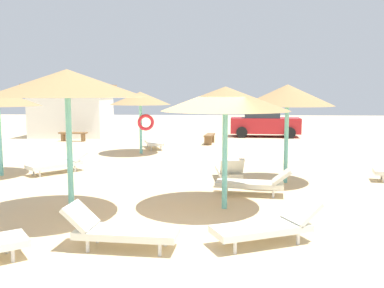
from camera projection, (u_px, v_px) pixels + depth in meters
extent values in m
plane|color=beige|center=(183.00, 220.00, 8.59)|extent=(80.00, 80.00, 0.00)
cylinder|color=#6BC6BC|center=(225.00, 158.00, 9.33)|extent=(0.12, 0.12, 2.29)
cone|color=#9E7A4C|center=(225.00, 99.00, 9.17)|extent=(2.83, 2.83, 0.53)
cylinder|color=#6BC6BC|center=(286.00, 143.00, 12.04)|extent=(0.12, 0.12, 2.31)
cone|color=#9E7A4C|center=(287.00, 95.00, 11.88)|extent=(2.62, 2.62, 0.60)
cylinder|color=#6BC6BC|center=(70.00, 155.00, 8.71)|extent=(0.12, 0.12, 2.60)
cone|color=#9E7A4C|center=(67.00, 83.00, 8.53)|extent=(3.19, 3.19, 0.56)
cylinder|color=#6BC6BC|center=(141.00, 128.00, 17.83)|extent=(0.12, 0.12, 2.18)
cone|color=#9E7A4C|center=(140.00, 98.00, 17.67)|extent=(2.55, 2.55, 0.54)
torus|color=red|center=(146.00, 122.00, 17.79)|extent=(0.71, 0.29, 0.70)
cylinder|color=#6BC6BC|center=(0.00, 139.00, 13.07)|extent=(0.12, 0.12, 2.28)
cube|color=silver|center=(261.00, 229.00, 7.18)|extent=(1.81, 1.27, 0.12)
cube|color=silver|center=(301.00, 211.00, 7.43)|extent=(0.70, 0.78, 0.40)
cylinder|color=silver|center=(284.00, 230.00, 7.62)|extent=(0.06, 0.06, 0.22)
cylinder|color=silver|center=(298.00, 238.00, 7.21)|extent=(0.06, 0.06, 0.22)
cylinder|color=silver|center=(224.00, 238.00, 7.20)|extent=(0.06, 0.06, 0.22)
cylinder|color=silver|center=(235.00, 247.00, 6.79)|extent=(0.06, 0.06, 0.22)
cube|color=silver|center=(228.00, 171.00, 12.43)|extent=(0.81, 1.76, 0.12)
cube|color=silver|center=(232.00, 166.00, 11.61)|extent=(0.68, 0.45, 0.49)
cylinder|color=silver|center=(239.00, 181.00, 11.87)|extent=(0.06, 0.06, 0.22)
cylinder|color=silver|center=(223.00, 181.00, 11.85)|extent=(0.06, 0.06, 0.22)
cylinder|color=silver|center=(233.00, 173.00, 13.06)|extent=(0.06, 0.06, 0.22)
cylinder|color=silver|center=(219.00, 173.00, 13.04)|extent=(0.06, 0.06, 0.22)
cube|color=silver|center=(127.00, 233.00, 6.97)|extent=(1.74, 0.77, 0.12)
cube|color=silver|center=(81.00, 216.00, 7.05)|extent=(0.50, 0.67, 0.43)
cylinder|color=silver|center=(88.00, 245.00, 6.86)|extent=(0.06, 0.06, 0.22)
cylinder|color=silver|center=(97.00, 236.00, 7.29)|extent=(0.06, 0.06, 0.22)
cylinder|color=silver|center=(160.00, 249.00, 6.70)|extent=(0.06, 0.06, 0.22)
cylinder|color=silver|center=(165.00, 240.00, 7.13)|extent=(0.06, 0.06, 0.22)
cube|color=silver|center=(154.00, 143.00, 19.46)|extent=(1.14, 1.81, 0.12)
cube|color=silver|center=(151.00, 137.00, 20.21)|extent=(0.77, 0.70, 0.32)
cylinder|color=silver|center=(147.00, 145.00, 20.00)|extent=(0.06, 0.06, 0.22)
cylinder|color=silver|center=(156.00, 145.00, 20.11)|extent=(0.06, 0.06, 0.22)
cylinder|color=silver|center=(151.00, 148.00, 18.85)|extent=(0.06, 0.06, 0.22)
cylinder|color=silver|center=(161.00, 148.00, 18.96)|extent=(0.06, 0.06, 0.22)
cube|color=silver|center=(54.00, 165.00, 13.51)|extent=(1.61, 1.70, 0.12)
cube|color=silver|center=(77.00, 156.00, 14.05)|extent=(0.83, 0.82, 0.33)
cylinder|color=silver|center=(68.00, 167.00, 14.11)|extent=(0.06, 0.06, 0.22)
cylinder|color=silver|center=(75.00, 169.00, 13.80)|extent=(0.06, 0.06, 0.22)
cylinder|color=silver|center=(34.00, 172.00, 13.27)|extent=(0.06, 0.06, 0.22)
cylinder|color=silver|center=(40.00, 173.00, 12.96)|extent=(0.06, 0.06, 0.22)
cylinder|color=silver|center=(13.00, 255.00, 6.45)|extent=(0.06, 0.06, 0.22)
cylinder|color=silver|center=(7.00, 246.00, 6.81)|extent=(0.06, 0.06, 0.22)
cylinder|color=silver|center=(381.00, 176.00, 12.55)|extent=(0.06, 0.06, 0.22)
cylinder|color=silver|center=(384.00, 179.00, 12.13)|extent=(0.06, 0.06, 0.22)
cube|color=silver|center=(249.00, 184.00, 10.67)|extent=(1.77, 0.86, 0.12)
cube|color=silver|center=(282.00, 176.00, 10.49)|extent=(0.56, 0.70, 0.40)
cylinder|color=silver|center=(273.00, 190.00, 10.79)|extent=(0.06, 0.06, 0.22)
cylinder|color=silver|center=(273.00, 194.00, 10.37)|extent=(0.06, 0.06, 0.22)
cylinder|color=silver|center=(227.00, 188.00, 11.02)|extent=(0.06, 0.06, 0.22)
cylinder|color=silver|center=(225.00, 192.00, 10.60)|extent=(0.06, 0.06, 0.22)
cube|color=brown|center=(73.00, 133.00, 22.43)|extent=(1.51, 0.45, 0.08)
cube|color=brown|center=(63.00, 137.00, 22.51)|extent=(0.13, 0.36, 0.41)
cube|color=brown|center=(83.00, 138.00, 22.41)|extent=(0.13, 0.36, 0.41)
cube|color=brown|center=(210.00, 135.00, 21.29)|extent=(0.57, 1.54, 0.08)
cube|color=brown|center=(208.00, 141.00, 20.79)|extent=(0.37, 0.16, 0.41)
cube|color=brown|center=(211.00, 139.00, 21.86)|extent=(0.37, 0.16, 0.41)
cube|color=#B21E23|center=(265.00, 125.00, 24.75)|extent=(4.10, 1.96, 0.90)
cube|color=#262D38|center=(262.00, 113.00, 24.69)|extent=(2.10, 1.69, 0.60)
cylinder|color=black|center=(287.00, 130.00, 25.49)|extent=(0.65, 0.26, 0.64)
cylinder|color=black|center=(290.00, 133.00, 23.76)|extent=(0.65, 0.26, 0.64)
cylinder|color=black|center=(242.00, 130.00, 25.83)|extent=(0.65, 0.26, 0.64)
cylinder|color=black|center=(242.00, 132.00, 24.10)|extent=(0.65, 0.26, 0.64)
cube|color=white|center=(72.00, 112.00, 24.89)|extent=(4.18, 3.18, 2.86)
cube|color=#8C6B4C|center=(71.00, 86.00, 24.70)|extent=(4.58, 3.58, 0.20)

